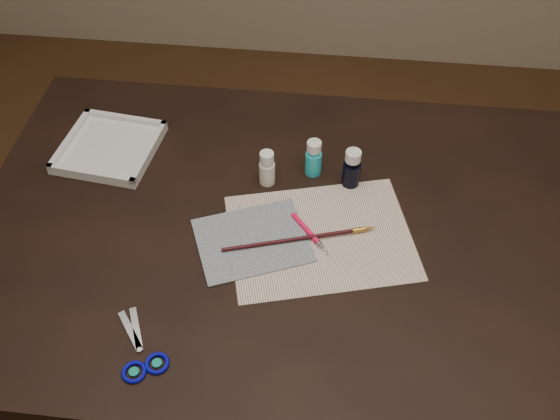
# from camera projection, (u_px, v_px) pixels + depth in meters

# --- Properties ---
(ground) EXTENTS (3.50, 3.50, 0.02)m
(ground) POSITION_uv_depth(u_px,v_px,m) (280.00, 392.00, 1.86)
(ground) COLOR #422614
(ground) RESTS_ON ground
(table) EXTENTS (1.30, 0.90, 0.75)m
(table) POSITION_uv_depth(u_px,v_px,m) (280.00, 323.00, 1.57)
(table) COLOR black
(table) RESTS_ON ground
(paper) EXTENTS (0.43, 0.37, 0.00)m
(paper) POSITION_uv_depth(u_px,v_px,m) (320.00, 237.00, 1.27)
(paper) COLOR white
(paper) RESTS_ON table
(canvas) EXTENTS (0.27, 0.25, 0.00)m
(canvas) POSITION_uv_depth(u_px,v_px,m) (252.00, 240.00, 1.27)
(canvas) COLOR black
(canvas) RESTS_ON paper
(paint_bottle_white) EXTENTS (0.04, 0.04, 0.08)m
(paint_bottle_white) POSITION_uv_depth(u_px,v_px,m) (267.00, 168.00, 1.35)
(paint_bottle_white) COLOR silver
(paint_bottle_white) RESTS_ON table
(paint_bottle_cyan) EXTENTS (0.05, 0.05, 0.09)m
(paint_bottle_cyan) POSITION_uv_depth(u_px,v_px,m) (314.00, 158.00, 1.37)
(paint_bottle_cyan) COLOR #25BDD0
(paint_bottle_cyan) RESTS_ON table
(paint_bottle_navy) EXTENTS (0.04, 0.04, 0.09)m
(paint_bottle_navy) POSITION_uv_depth(u_px,v_px,m) (352.00, 168.00, 1.34)
(paint_bottle_navy) COLOR black
(paint_bottle_navy) RESTS_ON table
(paintbrush) EXTENTS (0.31, 0.11, 0.01)m
(paintbrush) POSITION_uv_depth(u_px,v_px,m) (301.00, 238.00, 1.26)
(paintbrush) COLOR black
(paintbrush) RESTS_ON canvas
(craft_knife) EXTENTS (0.09, 0.11, 0.01)m
(craft_knife) POSITION_uv_depth(u_px,v_px,m) (311.00, 235.00, 1.27)
(craft_knife) COLOR #FA104B
(craft_knife) RESTS_ON paper
(scissors) EXTENTS (0.17, 0.18, 0.01)m
(scissors) POSITION_uv_depth(u_px,v_px,m) (134.00, 344.00, 1.10)
(scissors) COLOR silver
(scissors) RESTS_ON table
(palette_tray) EXTENTS (0.23, 0.23, 0.03)m
(palette_tray) POSITION_uv_depth(u_px,v_px,m) (109.00, 147.00, 1.44)
(palette_tray) COLOR silver
(palette_tray) RESTS_ON table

